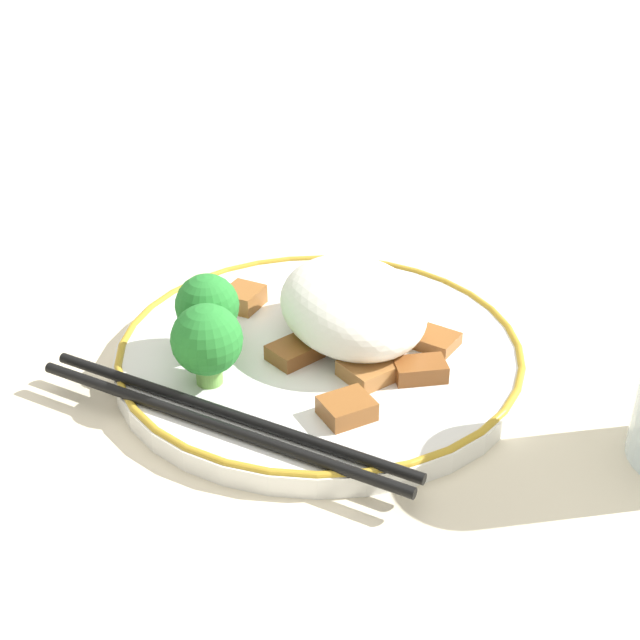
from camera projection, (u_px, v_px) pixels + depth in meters
ground_plane at (320, 363)px, 0.60m from camera, size 3.00×3.00×0.00m
plate at (320, 353)px, 0.59m from camera, size 0.27×0.27×0.02m
rice_mound at (355, 308)px, 0.58m from camera, size 0.12×0.09×0.05m
broccoli_back_left at (207, 308)px, 0.57m from camera, size 0.04×0.04×0.05m
broccoli_back_center at (207, 341)px, 0.54m from camera, size 0.04×0.04×0.05m
meat_near_front at (347, 408)px, 0.52m from camera, size 0.03×0.03×0.01m
meat_near_left at (384, 303)px, 0.63m from camera, size 0.04×0.04×0.01m
meat_near_right at (436, 341)px, 0.59m from camera, size 0.04×0.04×0.01m
meat_near_back at (331, 289)px, 0.65m from camera, size 0.04×0.04×0.01m
meat_on_rice_edge at (243, 298)px, 0.63m from camera, size 0.04×0.04×0.01m
meat_mid_left at (368, 371)px, 0.55m from camera, size 0.04×0.04×0.01m
meat_mid_right at (420, 370)px, 0.55m from camera, size 0.03×0.04×0.01m
meat_far_scatter at (295, 351)px, 0.57m from camera, size 0.03×0.04×0.01m
chopsticks at (220, 418)px, 0.51m from camera, size 0.20×0.17×0.01m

